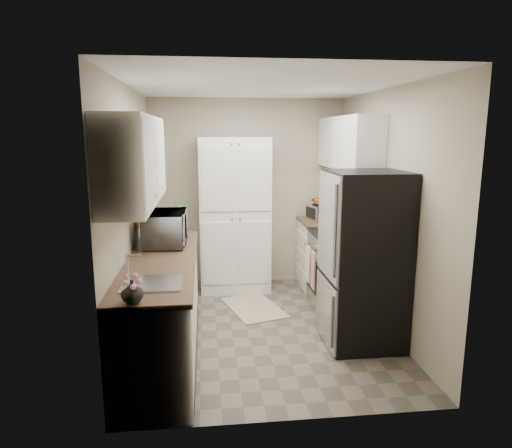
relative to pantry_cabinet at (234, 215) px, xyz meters
name	(u,v)px	position (x,y,z in m)	size (l,w,h in m)	color
ground	(262,328)	(0.20, -1.32, -1.00)	(3.20, 3.20, 0.00)	#665B4C
room_shell	(261,176)	(0.18, -1.32, 0.63)	(2.64, 3.24, 2.52)	#B3A890
pantry_cabinet	(234,215)	(0.00, 0.00, 0.00)	(0.90, 0.55, 2.00)	white
base_cabinet_left	(163,309)	(-0.79, -1.75, -0.56)	(0.60, 2.30, 0.88)	white
countertop_left	(161,261)	(-0.79, -1.75, -0.10)	(0.63, 2.33, 0.04)	brown
base_cabinet_right	(325,256)	(1.19, -0.12, -0.56)	(0.60, 0.80, 0.88)	white
countertop_right	(326,222)	(1.19, -0.12, -0.10)	(0.63, 0.83, 0.04)	brown
electric_range	(342,272)	(1.17, -0.93, -0.52)	(0.71, 0.78, 1.13)	#B7B7BC
refrigerator	(364,259)	(1.14, -1.73, -0.15)	(0.70, 0.72, 1.70)	#B7B7BC
microwave	(165,228)	(-0.79, -1.20, 0.09)	(0.62, 0.42, 0.34)	silver
wine_bottle	(163,225)	(-0.84, -0.82, 0.05)	(0.07, 0.07, 0.26)	black
flower_vase	(132,292)	(-0.88, -2.83, 0.00)	(0.15, 0.15, 0.16)	white
cutting_board	(181,219)	(-0.65, -0.65, 0.08)	(0.02, 0.26, 0.32)	#2C7E33
toaster_oven	(321,213)	(1.14, -0.06, 0.02)	(0.27, 0.35, 0.20)	#B4B5B8
fruit_basket	(321,201)	(1.14, -0.04, 0.18)	(0.26, 0.26, 0.11)	orange
kitchen_mat	(254,307)	(0.17, -0.73, -0.99)	(0.55, 0.87, 0.01)	tan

